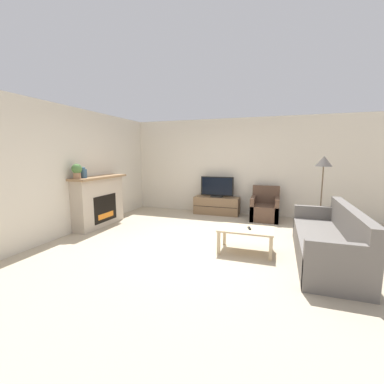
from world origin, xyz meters
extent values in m
plane|color=tan|center=(0.00, 0.00, 0.00)|extent=(24.00, 24.00, 0.00)
cube|color=beige|center=(0.00, 2.70, 1.35)|extent=(12.00, 0.06, 2.70)
cube|color=beige|center=(-2.85, 0.00, 1.35)|extent=(0.06, 12.00, 2.70)
cube|color=#B7A893|center=(-2.65, 0.34, 0.57)|extent=(0.35, 1.45, 1.14)
cube|color=black|center=(-2.47, 0.34, 0.43)|extent=(0.01, 0.80, 0.63)
cube|color=orange|center=(-2.47, 0.34, 0.26)|extent=(0.01, 0.56, 0.13)
cube|color=#93704C|center=(-2.62, 0.34, 1.17)|extent=(0.47, 1.57, 0.05)
cylinder|color=#385670|center=(-2.63, -0.13, 1.29)|extent=(0.14, 0.14, 0.19)
sphere|color=#385670|center=(-2.63, -0.13, 1.39)|extent=(0.07, 0.07, 0.07)
cylinder|color=#936B4C|center=(-2.63, -0.33, 1.25)|extent=(0.15, 0.15, 0.12)
sphere|color=#477038|center=(-2.63, -0.33, 1.40)|extent=(0.21, 0.21, 0.21)
cube|color=brown|center=(-0.26, 2.41, 0.25)|extent=(1.28, 0.45, 0.50)
cube|color=black|center=(-0.26, 2.18, 0.25)|extent=(1.25, 0.01, 0.01)
cube|color=black|center=(-0.26, 2.41, 0.52)|extent=(0.33, 0.18, 0.04)
cube|color=black|center=(-0.26, 2.41, 0.81)|extent=(0.94, 0.03, 0.54)
cube|color=black|center=(-0.26, 2.39, 0.81)|extent=(0.86, 0.01, 0.48)
cube|color=brown|center=(1.08, 2.16, 0.20)|extent=(0.70, 0.76, 0.40)
cube|color=brown|center=(1.08, 2.47, 0.63)|extent=(0.70, 0.14, 0.47)
cube|color=brown|center=(0.78, 2.16, 0.31)|extent=(0.10, 0.76, 0.61)
cube|color=brown|center=(1.38, 2.16, 0.31)|extent=(0.10, 0.76, 0.61)
cube|color=#CCB289|center=(0.89, -0.25, 0.41)|extent=(0.93, 0.58, 0.03)
cube|color=#CCB289|center=(0.46, -0.50, 0.20)|extent=(0.05, 0.05, 0.39)
cube|color=#CCB289|center=(1.32, -0.50, 0.20)|extent=(0.05, 0.05, 0.39)
cube|color=#CCB289|center=(0.46, 0.00, 0.20)|extent=(0.05, 0.05, 0.39)
cube|color=#CCB289|center=(1.32, 0.00, 0.20)|extent=(0.05, 0.05, 0.39)
cube|color=black|center=(0.95, -0.25, 0.43)|extent=(0.08, 0.16, 0.02)
cube|color=#66605B|center=(2.14, -0.21, 0.21)|extent=(0.83, 2.36, 0.42)
cube|color=#66605B|center=(2.47, -0.21, 0.65)|extent=(0.16, 2.36, 0.46)
cube|color=#66605B|center=(2.14, -1.33, 0.34)|extent=(0.83, 0.11, 0.67)
cube|color=#66605B|center=(2.14, 0.92, 0.34)|extent=(0.83, 0.11, 0.67)
cylinder|color=black|center=(2.27, 1.38, 0.01)|extent=(0.30, 0.30, 0.01)
cylinder|color=brown|center=(2.27, 1.38, 0.73)|extent=(0.03, 0.03, 1.43)
cone|color=#4C4742|center=(2.27, 1.38, 1.56)|extent=(0.34, 0.34, 0.22)
camera|label=1|loc=(1.39, -4.64, 1.70)|focal=24.00mm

